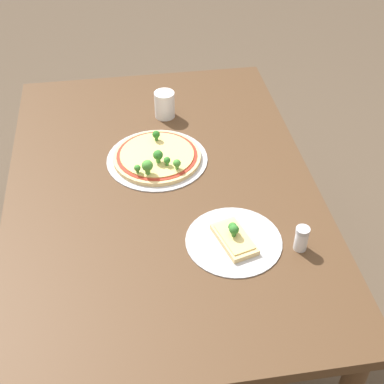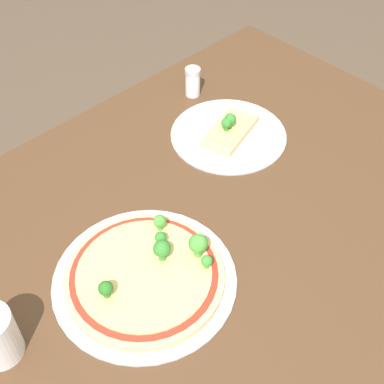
% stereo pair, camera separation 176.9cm
% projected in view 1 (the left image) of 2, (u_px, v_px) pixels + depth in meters
% --- Properties ---
extents(ground_plane, '(8.00, 8.00, 0.00)m').
position_uv_depth(ground_plane, '(168.00, 319.00, 2.13)').
color(ground_plane, brown).
extents(dining_table, '(1.38, 0.95, 0.71)m').
position_uv_depth(dining_table, '(162.00, 202.00, 1.72)').
color(dining_table, '#4C331E').
rests_on(dining_table, ground_plane).
extents(pizza_tray_whole, '(0.33, 0.33, 0.07)m').
position_uv_depth(pizza_tray_whole, '(157.00, 157.00, 1.74)').
color(pizza_tray_whole, '#B7B7BC').
rests_on(pizza_tray_whole, dining_table).
extents(pizza_tray_slice, '(0.27, 0.27, 0.06)m').
position_uv_depth(pizza_tray_slice, '(234.00, 239.00, 1.47)').
color(pizza_tray_slice, '#B7B7BC').
rests_on(pizza_tray_slice, dining_table).
extents(drinking_cup, '(0.07, 0.07, 0.10)m').
position_uv_depth(drinking_cup, '(165.00, 105.00, 1.92)').
color(drinking_cup, white).
rests_on(drinking_cup, dining_table).
extents(condiment_shaker, '(0.04, 0.04, 0.07)m').
position_uv_depth(condiment_shaker, '(301.00, 238.00, 1.43)').
color(condiment_shaker, silver).
rests_on(condiment_shaker, dining_table).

